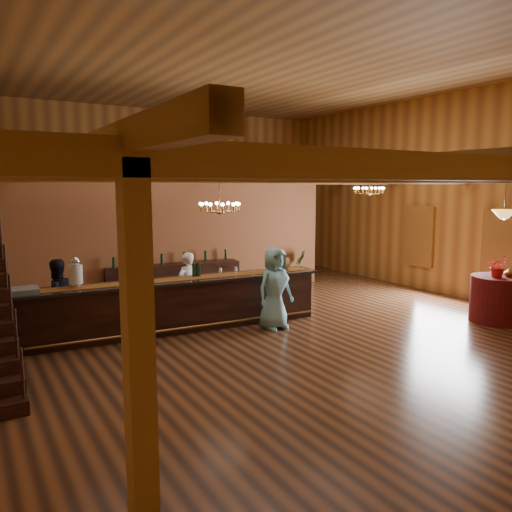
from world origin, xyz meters
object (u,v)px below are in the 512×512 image
chandelier_right (369,190)px  staff_second (57,299)px  beverage_dispenser (76,273)px  bartender (187,286)px  tasting_bar (178,305)px  chandelier_left (220,207)px  round_table (498,299)px  backbar_shelf (174,282)px  guest (275,288)px  floor_plant (298,268)px  pendant_lamp (504,214)px  raffle_drum (283,263)px

chandelier_right → staff_second: size_ratio=0.51×
beverage_dispenser → bartender: bearing=11.3°
tasting_bar → staff_second: (-2.25, 0.77, 0.24)m
chandelier_left → staff_second: size_ratio=0.51×
round_table → backbar_shelf: bearing=133.6°
backbar_shelf → bartender: bearing=-94.8°
bartender → guest: size_ratio=0.88×
staff_second → guest: 4.40m
chandelier_right → guest: (-3.93, -1.41, -2.03)m
round_table → floor_plant: size_ratio=1.05×
pendant_lamp → bartender: (-5.88, 3.71, -1.63)m
tasting_bar → floor_plant: bearing=31.4°
tasting_bar → staff_second: 2.39m
backbar_shelf → round_table: bearing=-38.2°
staff_second → floor_plant: bearing=178.6°
beverage_dispenser → floor_plant: bearing=18.7°
backbar_shelf → staff_second: staff_second is taller
chandelier_left → pendant_lamp: bearing=-22.1°
round_table → raffle_drum: bearing=144.4°
backbar_shelf → staff_second: 3.75m
chandelier_left → bartender: bearing=96.1°
guest → chandelier_right: bearing=12.9°
tasting_bar → beverage_dispenser: beverage_dispenser is taller
raffle_drum → chandelier_left: (-1.83, -0.46, 1.34)m
raffle_drum → backbar_shelf: bearing=117.7°
chandelier_right → raffle_drum: bearing=-167.5°
tasting_bar → staff_second: size_ratio=4.13×
tasting_bar → guest: bearing=-22.7°
backbar_shelf → bartender: bartender is taller
beverage_dispenser → bartender: size_ratio=0.39×
chandelier_left → floor_plant: (4.23, 3.20, -2.04)m
raffle_drum → chandelier_left: bearing=-165.8°
backbar_shelf → guest: 3.71m
beverage_dispenser → raffle_drum: 4.48m
tasting_bar → chandelier_left: 2.26m
tasting_bar → pendant_lamp: pendant_lamp is taller
beverage_dispenser → staff_second: beverage_dispenser is taller
tasting_bar → raffle_drum: size_ratio=19.23×
chandelier_left → pendant_lamp: same height
tasting_bar → chandelier_left: bearing=-42.6°
floor_plant → beverage_dispenser: bearing=-161.3°
backbar_shelf → chandelier_left: chandelier_left is taller
floor_plant → bartender: bearing=-157.3°
pendant_lamp → floor_plant: pendant_lamp is taller
floor_plant → tasting_bar: bearing=-152.7°
chandelier_right → staff_second: 8.28m
beverage_dispenser → round_table: beverage_dispenser is taller
staff_second → floor_plant: staff_second is taller
floor_plant → round_table: bearing=-74.8°
raffle_drum → floor_plant: (2.39, 2.74, -0.70)m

